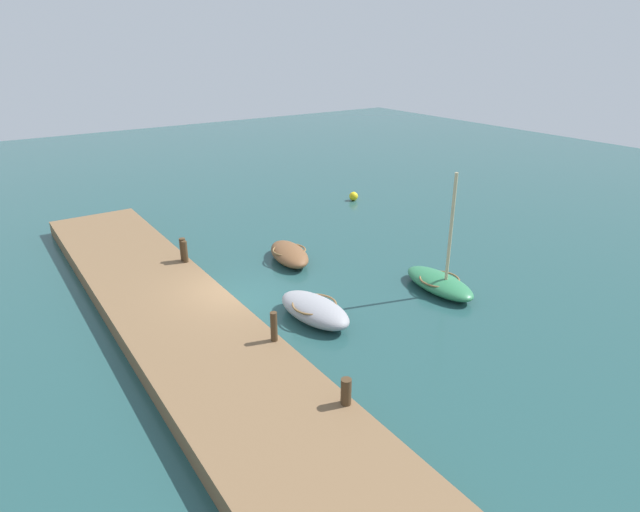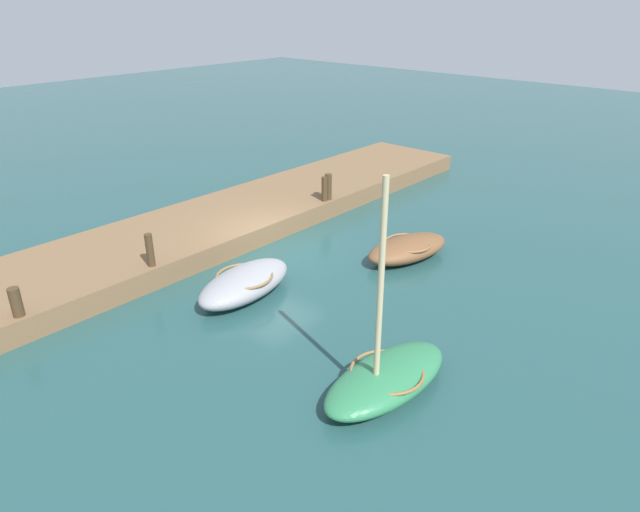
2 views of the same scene
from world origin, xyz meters
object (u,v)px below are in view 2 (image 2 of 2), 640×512
at_px(mooring_post_east, 16,302).
at_px(rowboat_green, 386,377).
at_px(mooring_post_mid_east, 150,250).
at_px(mooring_post_west, 328,187).
at_px(dinghy_brown, 408,248).
at_px(rowboat_grey, 245,283).
at_px(mooring_post_mid_west, 324,189).

bearing_deg(mooring_post_east, rowboat_green, 118.63).
distance_m(rowboat_green, mooring_post_mid_east, 7.58).
xyz_separation_m(mooring_post_west, mooring_post_east, (10.96, 0.00, -0.12)).
relative_size(mooring_post_west, mooring_post_mid_east, 1.01).
distance_m(dinghy_brown, rowboat_grey, 5.26).
height_order(rowboat_grey, mooring_post_east, mooring_post_east).
relative_size(mooring_post_mid_east, mooring_post_east, 1.31).
bearing_deg(mooring_post_mid_west, rowboat_green, 48.55).
height_order(dinghy_brown, rowboat_grey, rowboat_grey).
height_order(rowboat_grey, mooring_post_west, mooring_post_west).
relative_size(rowboat_grey, mooring_post_mid_west, 3.70).
height_order(rowboat_green, mooring_post_mid_west, rowboat_green).
bearing_deg(mooring_post_mid_east, dinghy_brown, 145.62).
xyz_separation_m(rowboat_green, mooring_post_west, (-6.86, -7.52, 0.75)).
height_order(dinghy_brown, mooring_post_mid_west, mooring_post_mid_west).
bearing_deg(rowboat_grey, mooring_post_west, -165.77).
xyz_separation_m(rowboat_green, mooring_post_east, (4.11, -7.52, 0.64)).
xyz_separation_m(mooring_post_mid_west, mooring_post_east, (10.75, 0.00, -0.09)).
distance_m(rowboat_grey, mooring_post_east, 5.44).
xyz_separation_m(dinghy_brown, mooring_post_mid_east, (6.21, -4.25, 0.76)).
bearing_deg(mooring_post_mid_east, rowboat_grey, 119.82).
relative_size(rowboat_green, rowboat_grey, 1.43).
bearing_deg(dinghy_brown, mooring_post_east, -11.39).
relative_size(mooring_post_mid_west, mooring_post_east, 1.24).
bearing_deg(rowboat_grey, mooring_post_east, -31.89).
distance_m(dinghy_brown, mooring_post_mid_east, 7.56).
height_order(dinghy_brown, mooring_post_east, mooring_post_east).
distance_m(mooring_post_west, mooring_post_mid_west, 0.21).
bearing_deg(dinghy_brown, rowboat_green, 42.11).
bearing_deg(mooring_post_mid_east, mooring_post_mid_west, 180.00).
bearing_deg(rowboat_green, mooring_post_west, -128.42).
height_order(dinghy_brown, mooring_post_mid_east, mooring_post_mid_east).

